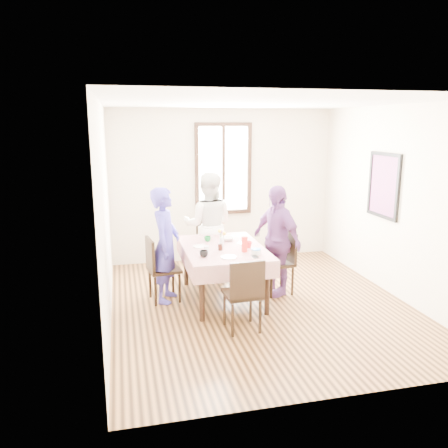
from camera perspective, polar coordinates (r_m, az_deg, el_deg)
The scene contains 30 objects.
ground at distance 6.36m, azimuth 4.54°, elevation -10.03°, with size 4.50×4.50×0.00m, color black.
back_wall at distance 8.11m, azimuth -0.12°, elevation 4.88°, with size 4.00×4.00×0.00m, color beige.
right_wall at distance 6.85m, azimuth 20.93°, elevation 2.59°, with size 4.50×4.50×0.00m, color beige.
window_frame at distance 8.06m, azimuth -0.09°, elevation 6.97°, with size 1.02×0.06×1.62m, color black.
window_pane at distance 8.07m, azimuth -0.11°, elevation 6.98°, with size 0.90×0.02×1.50m, color white.
art_poster at distance 7.05m, azimuth 19.57°, elevation 4.62°, with size 0.04×0.76×0.96m, color red.
dining_table at distance 6.39m, azimuth -0.10°, elevation -6.26°, with size 0.98×1.46×0.75m, color black.
tablecloth at distance 6.28m, azimuth -0.10°, elevation -2.97°, with size 1.10×1.58×0.01m, color #62030B.
chair_left at distance 6.37m, azimuth -7.58°, elevation -5.68°, with size 0.42×0.42×0.91m, color black.
chair_right at distance 6.63m, azimuth 6.71°, elevation -4.92°, with size 0.42×0.42×0.91m, color black.
chair_far at distance 7.31m, azimuth -1.89°, elevation -3.18°, with size 0.42×0.42×0.91m, color black.
chair_near at distance 5.45m, azimuth 2.31°, elevation -8.78°, with size 0.42×0.42×0.91m, color black.
person_left at distance 6.28m, azimuth -7.48°, elevation -2.66°, with size 0.58×0.38×1.60m, color #3A3197.
person_far at distance 7.19m, azimuth -1.88°, elevation -0.19°, with size 0.83×0.64×1.70m, color white.
person_right at distance 6.53m, azimuth 6.61°, elevation -2.06°, with size 0.93×0.39×1.60m, color #663875.
mug_black at distance 5.81m, azimuth -2.57°, elevation -3.78°, with size 0.11×0.11×0.09m, color black.
mug_flag at distance 6.23m, azimuth 3.13°, elevation -2.61°, with size 0.10×0.10×0.09m, color red.
mug_green at distance 6.57m, azimuth -2.10°, elevation -1.88°, with size 0.10×0.10×0.08m, color #0C7226.
serving_bowl at distance 6.61m, azimuth 0.42°, elevation -1.88°, with size 0.20×0.20×0.05m, color white.
juice_carton at distance 6.02m, azimuth 2.61°, elevation -2.57°, with size 0.07×0.07×0.21m, color red.
butter_tub at distance 5.94m, azimuth 4.08°, elevation -3.53°, with size 0.13×0.13×0.06m, color white.
jam_jar at distance 6.11m, azimuth -0.48°, elevation -2.95°, with size 0.06×0.06×0.09m, color black.
drinking_glass at distance 5.97m, azimuth -2.23°, elevation -3.27°, with size 0.07×0.07×0.10m, color silver.
smartphone at distance 5.83m, azimuth 3.94°, elevation -4.14°, with size 0.07×0.14×0.01m, color black.
flower_vase at distance 6.27m, azimuth -0.28°, elevation -2.32°, with size 0.06×0.06×0.13m, color silver.
plate_left at distance 6.29m, azimuth -3.05°, elevation -2.85°, with size 0.20×0.20×0.01m, color white.
plate_right at distance 6.45m, azimuth 2.67°, elevation -2.44°, with size 0.20×0.20×0.01m, color white.
plate_near at distance 5.79m, azimuth 0.56°, elevation -4.21°, with size 0.20×0.20×0.01m, color white.
butter_lid at distance 5.93m, azimuth 4.08°, elevation -3.18°, with size 0.12×0.12×0.01m, color blue.
flower_bunch at distance 6.24m, azimuth -0.28°, elevation -1.31°, with size 0.09×0.09×0.10m, color yellow, non-canonical shape.
Camera 1 is at (-1.81, -5.58, 2.45)m, focal length 36.15 mm.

